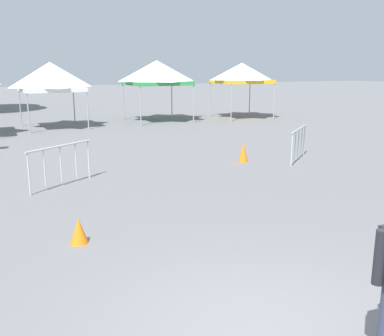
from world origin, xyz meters
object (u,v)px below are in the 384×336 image
object	(u,v)px
canopy_tent_behind_center	(242,73)
traffic_cone_lot_center	(243,152)
canopy_tent_far_left	(51,77)
traffic_cone_near_barrier	(79,231)
crowd_barrier_mid_lot	(299,138)
canopy_tent_right_of_center	(157,73)
crowd_barrier_by_lift	(60,157)

from	to	relation	value
canopy_tent_behind_center	traffic_cone_lot_center	bearing A→B (deg)	-120.26
canopy_tent_far_left	traffic_cone_near_barrier	world-z (taller)	canopy_tent_far_left
crowd_barrier_mid_lot	traffic_cone_lot_center	xyz separation A→B (m)	(-1.78, 0.53, -0.43)
canopy_tent_right_of_center	traffic_cone_lot_center	bearing A→B (deg)	-96.15
canopy_tent_behind_center	canopy_tent_far_left	bearing A→B (deg)	179.55
canopy_tent_right_of_center	crowd_barrier_mid_lot	world-z (taller)	canopy_tent_right_of_center
crowd_barrier_by_lift	traffic_cone_near_barrier	bearing A→B (deg)	-94.12
crowd_barrier_mid_lot	traffic_cone_lot_center	size ratio (longest dim) A/B	2.53
canopy_tent_behind_center	canopy_tent_right_of_center	bearing A→B (deg)	172.93
canopy_tent_right_of_center	traffic_cone_lot_center	world-z (taller)	canopy_tent_right_of_center
canopy_tent_behind_center	traffic_cone_lot_center	xyz separation A→B (m)	(-6.36, -10.90, -2.33)
traffic_cone_near_barrier	traffic_cone_lot_center	bearing A→B (deg)	37.04
canopy_tent_far_left	canopy_tent_behind_center	size ratio (longest dim) A/B	1.00
canopy_tent_far_left	traffic_cone_near_barrier	bearing A→B (deg)	-95.78
crowd_barrier_mid_lot	traffic_cone_lot_center	distance (m)	1.91
canopy_tent_behind_center	crowd_barrier_by_lift	world-z (taller)	canopy_tent_behind_center
crowd_barrier_by_lift	crowd_barrier_mid_lot	distance (m)	7.61
canopy_tent_far_left	canopy_tent_behind_center	world-z (taller)	canopy_tent_far_left
canopy_tent_far_left	crowd_barrier_mid_lot	size ratio (longest dim) A/B	2.00
canopy_tent_right_of_center	traffic_cone_lot_center	size ratio (longest dim) A/B	5.25
traffic_cone_lot_center	crowd_barrier_mid_lot	bearing A→B (deg)	-16.62
crowd_barrier_by_lift	traffic_cone_lot_center	distance (m)	5.87
canopy_tent_behind_center	traffic_cone_lot_center	size ratio (longest dim) A/B	5.06
canopy_tent_far_left	traffic_cone_near_barrier	xyz separation A→B (m)	(-1.58, -15.60, -2.30)
traffic_cone_lot_center	crowd_barrier_by_lift	bearing A→B (deg)	-174.25
canopy_tent_far_left	traffic_cone_lot_center	xyz separation A→B (m)	(4.54, -10.98, -2.21)
canopy_tent_right_of_center	crowd_barrier_by_lift	xyz separation A→B (m)	(-7.07, -12.12, -1.94)
canopy_tent_far_left	crowd_barrier_by_lift	xyz separation A→B (m)	(-1.29, -11.57, -1.78)
canopy_tent_behind_center	traffic_cone_near_barrier	size ratio (longest dim) A/B	7.05
crowd_barrier_mid_lot	canopy_tent_far_left	bearing A→B (deg)	118.75
traffic_cone_lot_center	canopy_tent_behind_center	bearing A→B (deg)	59.74
crowd_barrier_mid_lot	traffic_cone_near_barrier	distance (m)	8.90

